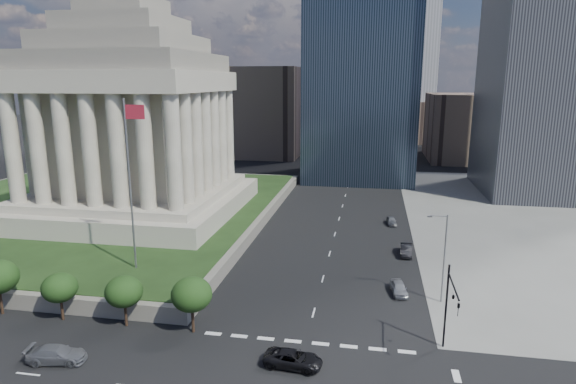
% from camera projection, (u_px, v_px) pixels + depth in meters
% --- Properties ---
extents(ground, '(500.00, 500.00, 0.00)m').
position_uv_depth(ground, '(351.00, 173.00, 127.23)').
color(ground, black).
rests_on(ground, ground).
extents(plaza_terrace, '(66.00, 70.00, 1.80)m').
position_uv_depth(plaza_terrace, '(87.00, 211.00, 86.82)').
color(plaza_terrace, slate).
rests_on(plaza_terrace, ground).
extents(plaza_lawn, '(64.00, 68.00, 0.10)m').
position_uv_depth(plaza_lawn, '(87.00, 206.00, 86.60)').
color(plaza_lawn, '#1C3114').
rests_on(plaza_lawn, plaza_terrace).
extents(war_memorial, '(34.00, 34.00, 39.00)m').
position_uv_depth(war_memorial, '(130.00, 96.00, 78.39)').
color(war_memorial, gray).
rests_on(war_memorial, plaza_lawn).
extents(flagpole, '(2.52, 0.24, 20.00)m').
position_uv_depth(flagpole, '(131.00, 176.00, 55.15)').
color(flagpole, slate).
rests_on(flagpole, plaza_lawn).
extents(midrise_glass, '(26.00, 26.00, 60.00)m').
position_uv_depth(midrise_glass, '(363.00, 54.00, 115.34)').
color(midrise_glass, black).
rests_on(midrise_glass, ground).
extents(building_filler_ne, '(20.00, 30.00, 20.00)m').
position_uv_depth(building_filler_ne, '(462.00, 127.00, 148.24)').
color(building_filler_ne, brown).
rests_on(building_filler_ne, ground).
extents(building_filler_nw, '(24.00, 30.00, 28.00)m').
position_uv_depth(building_filler_nw, '(266.00, 111.00, 158.01)').
color(building_filler_nw, brown).
rests_on(building_filler_nw, ground).
extents(traffic_signal_ne, '(0.30, 5.74, 8.00)m').
position_uv_depth(traffic_signal_ne, '(450.00, 303.00, 41.13)').
color(traffic_signal_ne, black).
rests_on(traffic_signal_ne, ground).
extents(street_lamp_north, '(2.13, 0.22, 10.00)m').
position_uv_depth(street_lamp_north, '(443.00, 253.00, 51.73)').
color(street_lamp_north, slate).
rests_on(street_lamp_north, ground).
extents(pickup_truck, '(2.69, 5.18, 1.39)m').
position_uv_depth(pickup_truck, '(293.00, 359.00, 40.84)').
color(pickup_truck, black).
rests_on(pickup_truck, ground).
extents(suv_grey, '(5.30, 2.85, 1.46)m').
position_uv_depth(suv_grey, '(57.00, 354.00, 41.49)').
color(suv_grey, slate).
rests_on(suv_grey, ground).
extents(parked_sedan_near, '(4.23, 2.14, 1.38)m').
position_uv_depth(parked_sedan_near, '(399.00, 288.00, 54.94)').
color(parked_sedan_near, gray).
rests_on(parked_sedan_near, ground).
extents(parked_sedan_mid, '(1.81, 4.62, 1.50)m').
position_uv_depth(parked_sedan_mid, '(406.00, 250.00, 67.10)').
color(parked_sedan_mid, black).
rests_on(parked_sedan_mid, ground).
extents(parked_sedan_far, '(3.91, 1.91, 1.28)m').
position_uv_depth(parked_sedan_far, '(392.00, 221.00, 81.43)').
color(parked_sedan_far, '#5C5E63').
rests_on(parked_sedan_far, ground).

